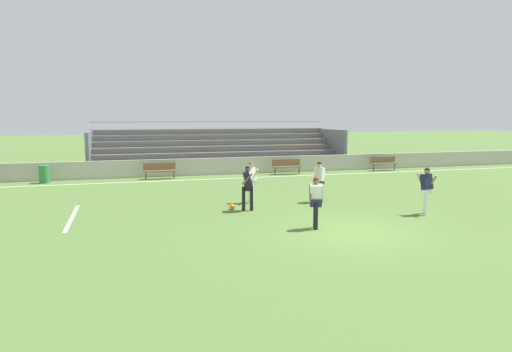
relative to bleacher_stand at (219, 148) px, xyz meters
The scene contains 15 objects.
ground_plane 18.16m from the bleacher_stand, 89.12° to the right, with size 160.00×160.00×0.00m, color #4C6B30.
field_line_sideline 5.49m from the bleacher_stand, 87.01° to the right, with size 44.00×0.12×0.01m, color white.
field_line_penalty_mark 15.89m from the bleacher_stand, 120.67° to the right, with size 0.12×4.40×0.01m, color white.
sideline_wall 3.52m from the bleacher_stand, 85.34° to the right, with size 48.00×0.16×1.01m, color #BCB7AD.
bleacher_stand is the anchor object (origin of this frame).
bench_far_left 5.51m from the bleacher_stand, 53.10° to the right, with size 1.80×0.40×0.90m.
bench_near_bin 6.21m from the bleacher_stand, 134.90° to the right, with size 1.80×0.40×0.90m.
bench_centre_sideline 10.92m from the bleacher_stand, 23.60° to the right, with size 1.80×0.40×0.90m.
trash_bin 11.23m from the bleacher_stand, 157.22° to the right, with size 0.51×0.51×0.95m, color #2D7F3D.
player_dark_dropping_back 14.29m from the bleacher_stand, 97.49° to the right, with size 0.54×0.52×1.69m.
player_white_challenging 12.80m from the bleacher_stand, 95.98° to the right, with size 0.46×0.70×1.68m.
player_white_deep_cover 13.42m from the bleacher_stand, 83.97° to the right, with size 0.58×0.47×1.67m.
player_dark_wide_right 17.12m from the bleacher_stand, 76.11° to the right, with size 0.45×0.65×1.70m.
player_white_on_ball 17.46m from the bleacher_stand, 91.76° to the right, with size 0.54×0.44×1.63m.
soccer_ball 14.12m from the bleacher_stand, 99.74° to the right, with size 0.22×0.22×0.22m, color orange.
Camera 1 is at (-6.54, -12.29, 3.52)m, focal length 32.03 mm.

